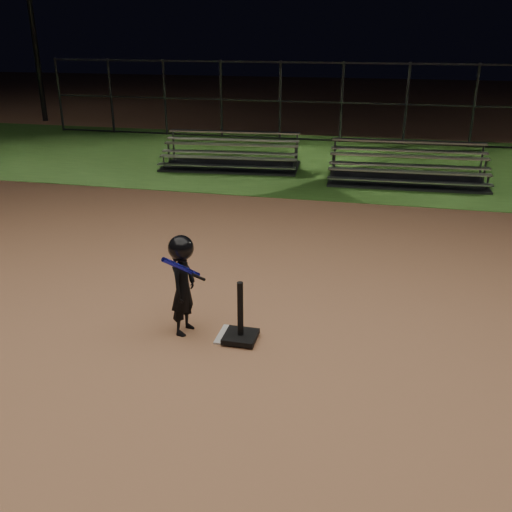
{
  "coord_description": "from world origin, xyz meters",
  "views": [
    {
      "loc": [
        1.57,
        -5.7,
        3.39
      ],
      "look_at": [
        0.0,
        1.0,
        0.65
      ],
      "focal_mm": 39.78,
      "sensor_mm": 36.0,
      "label": 1
    }
  ],
  "objects": [
    {
      "name": "ground",
      "position": [
        0.0,
        0.0,
        0.0
      ],
      "size": [
        80.0,
        80.0,
        0.0
      ],
      "primitive_type": "plane",
      "color": "#B0754F",
      "rests_on": "ground"
    },
    {
      "name": "bleacher_left",
      "position": [
        -2.47,
        8.63,
        0.18
      ],
      "size": [
        3.68,
        2.02,
        0.87
      ],
      "rotation": [
        0.0,
        0.0,
        0.08
      ],
      "color": "#ADACB1",
      "rests_on": "ground"
    },
    {
      "name": "home_plate",
      "position": [
        0.0,
        0.0,
        0.01
      ],
      "size": [
        0.45,
        0.45,
        0.02
      ],
      "primitive_type": "cube",
      "color": "beige",
      "rests_on": "ground"
    },
    {
      "name": "batting_tee",
      "position": [
        0.06,
        -0.07,
        0.15
      ],
      "size": [
        0.38,
        0.38,
        0.73
      ],
      "color": "black",
      "rests_on": "home_plate"
    },
    {
      "name": "grass_strip",
      "position": [
        0.0,
        10.0,
        0.01
      ],
      "size": [
        60.0,
        8.0,
        0.01
      ],
      "primitive_type": "cube",
      "color": "#2D571C",
      "rests_on": "ground"
    },
    {
      "name": "bleacher_right",
      "position": [
        2.04,
        8.07,
        0.19
      ],
      "size": [
        3.73,
        1.92,
        0.9
      ],
      "rotation": [
        0.0,
        0.0,
        0.04
      ],
      "color": "#B4B4B9",
      "rests_on": "ground"
    },
    {
      "name": "backstop_fence",
      "position": [
        0.0,
        13.0,
        1.25
      ],
      "size": [
        20.08,
        0.08,
        2.5
      ],
      "color": "#38383D",
      "rests_on": "ground"
    },
    {
      "name": "child_batter",
      "position": [
        -0.65,
        -0.01,
        0.65
      ],
      "size": [
        0.44,
        0.59,
        1.23
      ],
      "rotation": [
        0.0,
        0.0,
        1.43
      ],
      "color": "black",
      "rests_on": "ground"
    }
  ]
}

